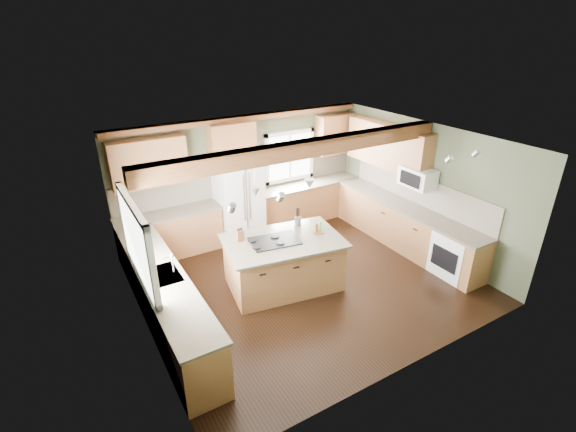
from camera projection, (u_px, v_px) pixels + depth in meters
floor at (304, 280)px, 7.67m from camera, size 5.60×5.60×0.00m
ceiling at (307, 142)px, 6.58m from camera, size 5.60×5.60×0.00m
wall_back at (243, 175)px, 9.07m from camera, size 5.60×0.00×5.60m
wall_left at (138, 260)px, 5.83m from camera, size 0.00×5.00×5.00m
wall_right at (422, 187)px, 8.42m from camera, size 0.00×5.00×5.00m
ceiling_beam at (304, 149)px, 6.69m from camera, size 5.55×0.26×0.26m
soffit_trim at (243, 118)px, 8.47m from camera, size 5.55×0.20×0.10m
backsplash_back at (244, 179)px, 9.10m from camera, size 5.58×0.03×0.58m
backsplash_right at (419, 190)px, 8.49m from camera, size 0.03×3.70×0.58m
base_cab_back_left at (171, 235)px, 8.37m from camera, size 2.02×0.60×0.88m
counter_back_left at (168, 214)px, 8.18m from camera, size 2.06×0.64×0.04m
base_cab_back_right at (307, 202)px, 9.89m from camera, size 2.62×0.60×0.88m
counter_back_right at (308, 184)px, 9.70m from camera, size 2.66×0.64×0.04m
base_cab_left at (166, 301)px, 6.37m from camera, size 0.60×3.70×0.88m
counter_left at (162, 276)px, 6.17m from camera, size 0.64×3.74×0.04m
base_cab_right at (404, 227)px, 8.68m from camera, size 0.60×3.70×0.88m
counter_right at (407, 207)px, 8.49m from camera, size 0.64×3.74×0.04m
upper_cab_back_left at (149, 162)px, 7.74m from camera, size 1.40×0.35×0.90m
upper_cab_over_fridge at (232, 140)px, 8.44m from camera, size 0.96×0.35×0.70m
upper_cab_right at (388, 146)px, 8.77m from camera, size 0.35×2.20×0.90m
upper_cab_back_corner at (335, 134)px, 9.73m from camera, size 0.90×0.35×0.90m
window_left at (136, 242)px, 5.77m from camera, size 0.04×1.60×1.05m
window_back at (289, 156)px, 9.48m from camera, size 1.10×0.04×1.00m
sink at (162, 276)px, 6.17m from camera, size 0.50×0.65×0.03m
faucet at (173, 264)px, 6.19m from camera, size 0.02×0.02×0.28m
dishwasher at (195, 355)px, 5.36m from camera, size 0.60×0.60×0.84m
oven at (455, 255)px, 7.67m from camera, size 0.60×0.72×0.84m
microwave at (418, 177)px, 8.17m from camera, size 0.40×0.70×0.38m
pendant_left at (255, 191)px, 6.60m from camera, size 0.18×0.18×0.16m
pendant_right at (309, 184)px, 6.91m from camera, size 0.18×0.18×0.16m
refrigerator at (239, 200)px, 8.80m from camera, size 0.90×0.74×1.80m
island at (283, 264)px, 7.36m from camera, size 2.04×1.44×0.88m
island_top at (283, 241)px, 7.17m from camera, size 2.19×1.58×0.04m
cooktop at (275, 241)px, 7.10m from camera, size 0.89×0.67×0.02m
knife_block at (240, 235)px, 7.09m from camera, size 0.12×0.09×0.20m
utensil_crock at (298, 221)px, 7.65m from camera, size 0.16×0.16×0.16m
bottle_tray at (318, 227)px, 7.38m from camera, size 0.22×0.22×0.20m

